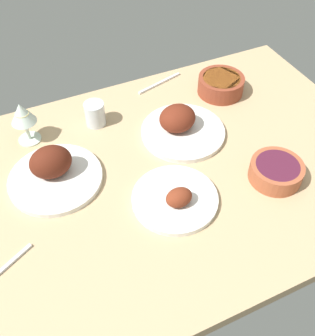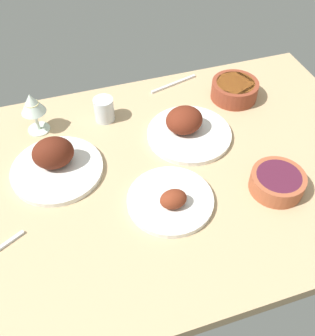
# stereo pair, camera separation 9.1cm
# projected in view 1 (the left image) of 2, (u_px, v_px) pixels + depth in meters

# --- Properties ---
(dining_table) EXTENTS (1.40, 0.90, 0.04)m
(dining_table) POSITION_uv_depth(u_px,v_px,m) (157.00, 177.00, 1.16)
(dining_table) COLOR tan
(dining_table) RESTS_ON ground
(plate_near_viewer) EXTENTS (0.26, 0.26, 0.11)m
(plate_near_viewer) POSITION_uv_depth(u_px,v_px,m) (53.00, 171.00, 1.11)
(plate_near_viewer) COLOR silver
(plate_near_viewer) RESTS_ON dining_table
(plate_center_main) EXTENTS (0.23, 0.23, 0.06)m
(plate_center_main) POSITION_uv_depth(u_px,v_px,m) (176.00, 198.00, 1.06)
(plate_center_main) COLOR silver
(plate_center_main) RESTS_ON dining_table
(plate_far_side) EXTENTS (0.26, 0.26, 0.10)m
(plate_far_side) POSITION_uv_depth(u_px,v_px,m) (180.00, 126.00, 1.24)
(plate_far_side) COLOR silver
(plate_far_side) RESTS_ON dining_table
(bowl_soup) EXTENTS (0.16, 0.16, 0.06)m
(bowl_soup) POSITION_uv_depth(u_px,v_px,m) (221.00, 84.00, 1.38)
(bowl_soup) COLOR brown
(bowl_soup) RESTS_ON dining_table
(bowl_onions) EXTENTS (0.15, 0.15, 0.05)m
(bowl_onions) POSITION_uv_depth(u_px,v_px,m) (276.00, 171.00, 1.11)
(bowl_onions) COLOR #A35133
(bowl_onions) RESTS_ON dining_table
(wine_glass) EXTENTS (0.08, 0.08, 0.14)m
(wine_glass) POSITION_uv_depth(u_px,v_px,m) (22.00, 115.00, 1.17)
(wine_glass) COLOR silver
(wine_glass) RESTS_ON dining_table
(water_tumbler) EXTENTS (0.06, 0.06, 0.08)m
(water_tumbler) POSITION_uv_depth(u_px,v_px,m) (95.00, 114.00, 1.26)
(water_tumbler) COLOR silver
(water_tumbler) RESTS_ON dining_table
(fork_loose) EXTENTS (0.15, 0.08, 0.01)m
(fork_loose) POSITION_uv_depth(u_px,v_px,m) (4.00, 269.00, 0.93)
(fork_loose) COLOR silver
(fork_loose) RESTS_ON dining_table
(spoon_loose) EXTENTS (0.18, 0.06, 0.01)m
(spoon_loose) POSITION_uv_depth(u_px,v_px,m) (159.00, 83.00, 1.43)
(spoon_loose) COLOR silver
(spoon_loose) RESTS_ON dining_table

